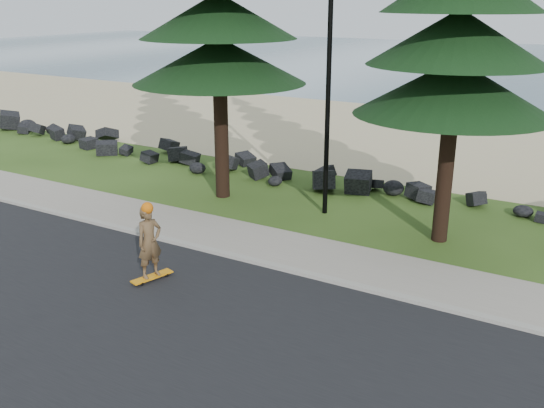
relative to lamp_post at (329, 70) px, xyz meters
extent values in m
plane|color=#2E4917|center=(0.00, -3.20, -4.13)|extent=(160.00, 160.00, 0.00)
cube|color=black|center=(0.00, -7.70, -4.12)|extent=(160.00, 7.00, 0.02)
cube|color=#9B968B|center=(0.00, -4.10, -4.08)|extent=(160.00, 0.20, 0.10)
cube|color=gray|center=(0.00, -3.00, -4.09)|extent=(160.00, 2.00, 0.08)
cube|color=tan|center=(0.00, 11.30, -4.13)|extent=(160.00, 15.00, 0.01)
cylinder|color=black|center=(0.00, 0.00, -0.13)|extent=(0.14, 0.14, 8.00)
cube|color=orange|center=(-1.37, -6.04, -4.04)|extent=(0.50, 1.01, 0.03)
imported|color=brown|center=(-1.37, -6.04, -3.20)|extent=(0.54, 0.68, 1.64)
sphere|color=#CB5D0B|center=(-1.37, -6.04, -2.42)|extent=(0.26, 0.26, 0.26)
camera|label=1|loc=(7.15, -15.28, 1.86)|focal=40.00mm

